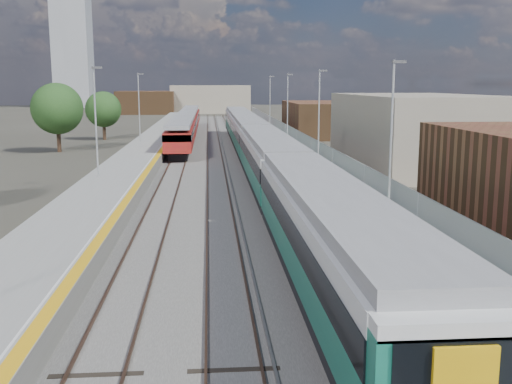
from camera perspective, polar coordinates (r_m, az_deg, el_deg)
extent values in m
plane|color=#47443A|center=(58.00, -1.95, 2.97)|extent=(320.00, 320.00, 0.00)
cube|color=#565451|center=(60.43, -4.20, 3.27)|extent=(10.50, 155.00, 0.06)
cube|color=#4C3323|center=(62.99, -1.45, 3.65)|extent=(0.07, 160.00, 0.14)
cube|color=#4C3323|center=(63.08, -0.14, 3.67)|extent=(0.07, 160.00, 0.14)
cube|color=#4C3323|center=(62.90, -4.64, 3.61)|extent=(0.07, 160.00, 0.14)
cube|color=#4C3323|center=(62.91, -3.33, 3.63)|extent=(0.07, 160.00, 0.14)
cube|color=#4C3323|center=(63.00, -7.83, 3.56)|extent=(0.07, 160.00, 0.14)
cube|color=#4C3323|center=(62.94, -6.52, 3.59)|extent=(0.07, 160.00, 0.14)
cube|color=gray|center=(62.97, -1.75, 3.64)|extent=(0.08, 160.00, 0.10)
cube|color=gray|center=(62.92, -3.03, 3.63)|extent=(0.08, 160.00, 0.10)
cube|color=slate|center=(60.87, 2.89, 3.78)|extent=(4.70, 155.00, 1.00)
cube|color=gray|center=(60.82, 2.89, 4.26)|extent=(4.70, 155.00, 0.03)
cube|color=gold|center=(60.58, 0.92, 4.26)|extent=(0.40, 155.00, 0.01)
cube|color=gray|center=(61.08, 4.95, 4.82)|extent=(0.06, 155.00, 1.20)
cylinder|color=#9EA0A3|center=(30.98, 12.75, 5.24)|extent=(0.12, 0.12, 7.50)
cube|color=#4C4C4F|center=(30.97, 13.48, 11.97)|extent=(0.70, 0.18, 0.14)
cylinder|color=#9EA0A3|center=(50.39, 6.01, 7.27)|extent=(0.12, 0.12, 7.50)
cube|color=#4C4C4F|center=(50.38, 6.38, 11.42)|extent=(0.70, 0.18, 0.14)
cylinder|color=#9EA0A3|center=(70.13, 3.02, 8.13)|extent=(0.12, 0.12, 7.50)
cube|color=#4C4C4F|center=(70.12, 3.26, 11.11)|extent=(0.70, 0.18, 0.14)
cylinder|color=#9EA0A3|center=(89.99, 1.34, 8.61)|extent=(0.12, 0.12, 7.50)
cube|color=#4C4C4F|center=(89.98, 1.51, 10.93)|extent=(0.70, 0.18, 0.14)
cube|color=slate|center=(60.72, -10.64, 3.60)|extent=(4.30, 155.00, 1.00)
cube|color=gray|center=(60.66, -10.66, 4.08)|extent=(4.30, 155.00, 0.03)
cube|color=gold|center=(60.49, -8.87, 4.13)|extent=(0.45, 155.00, 0.01)
cube|color=silver|center=(60.51, -9.20, 4.13)|extent=(0.08, 155.00, 0.01)
cylinder|color=#9EA0A3|center=(42.26, -15.02, 6.42)|extent=(0.12, 0.12, 7.50)
cube|color=#4C4C4F|center=(42.15, -14.91, 11.38)|extent=(0.70, 0.18, 0.14)
cylinder|color=#9EA0A3|center=(67.96, -11.07, 7.89)|extent=(0.12, 0.12, 7.50)
cube|color=#4C4C4F|center=(67.89, -10.97, 10.98)|extent=(0.70, 0.18, 0.14)
cube|color=gray|center=(55.82, 14.99, 5.65)|extent=(11.00, 22.00, 6.40)
cube|color=brown|center=(87.03, 5.83, 6.94)|extent=(8.00, 18.00, 4.80)
cube|color=gray|center=(157.53, -4.36, 8.82)|extent=(20.00, 14.00, 7.00)
cube|color=brown|center=(153.33, -10.41, 8.39)|extent=(14.00, 12.00, 5.60)
cube|color=gray|center=(202.39, -17.09, 13.40)|extent=(11.00, 11.00, 40.00)
cube|color=black|center=(20.84, 7.01, -7.79)|extent=(2.82, 20.22, 0.48)
cube|color=#125E47|center=(20.60, 7.06, -5.60)|extent=(2.92, 20.22, 1.18)
cube|color=black|center=(20.37, 7.12, -3.07)|extent=(2.99, 20.22, 0.81)
cube|color=silver|center=(20.23, 7.16, -1.30)|extent=(2.92, 20.22, 0.50)
cube|color=gray|center=(20.15, 7.18, -0.09)|extent=(2.59, 20.22, 0.41)
cube|color=black|center=(40.84, 1.25, 1.19)|extent=(2.82, 20.22, 0.48)
cube|color=#125E47|center=(40.72, 1.25, 2.34)|extent=(2.92, 20.22, 1.18)
cube|color=black|center=(40.60, 1.26, 3.65)|extent=(2.99, 20.22, 0.81)
cube|color=silver|center=(40.53, 1.26, 4.55)|extent=(2.92, 20.22, 0.50)
cube|color=gray|center=(40.49, 1.26, 5.16)|extent=(2.59, 20.22, 0.41)
cube|color=black|center=(61.31, -0.70, 4.23)|extent=(2.82, 20.22, 0.48)
cube|color=#125E47|center=(61.23, -0.70, 5.00)|extent=(2.92, 20.22, 1.18)
cube|color=black|center=(61.15, -0.70, 5.87)|extent=(2.99, 20.22, 0.81)
cube|color=silver|center=(61.11, -0.70, 6.47)|extent=(2.92, 20.22, 0.50)
cube|color=gray|center=(61.08, -0.70, 6.88)|extent=(2.59, 20.22, 0.41)
cube|color=black|center=(81.91, -1.67, 5.74)|extent=(2.82, 20.22, 0.48)
cube|color=#125E47|center=(81.85, -1.67, 6.32)|extent=(2.92, 20.22, 1.18)
cube|color=black|center=(81.79, -1.68, 6.97)|extent=(2.99, 20.22, 0.81)
cube|color=silver|center=(81.76, -1.68, 7.42)|extent=(2.92, 20.22, 0.50)
cube|color=gray|center=(81.74, -1.68, 7.73)|extent=(2.59, 20.22, 0.41)
cube|color=black|center=(10.61, 19.17, -15.37)|extent=(2.38, 0.06, 0.83)
cube|color=black|center=(64.63, -7.12, 4.04)|extent=(1.79, 15.22, 0.62)
cube|color=maroon|center=(64.49, -7.14, 5.36)|extent=(2.64, 17.90, 1.88)
cube|color=black|center=(64.45, -7.15, 5.78)|extent=(2.69, 17.90, 0.66)
cube|color=gray|center=(64.38, -7.17, 6.61)|extent=(2.36, 17.90, 0.38)
cube|color=black|center=(82.93, -6.56, 5.41)|extent=(1.79, 15.22, 0.62)
cube|color=maroon|center=(82.82, -6.58, 6.44)|extent=(2.64, 17.90, 1.88)
cube|color=black|center=(82.79, -6.59, 6.76)|extent=(2.69, 17.90, 0.66)
cube|color=gray|center=(82.74, -6.60, 7.41)|extent=(2.36, 17.90, 0.38)
cube|color=black|center=(101.28, -6.21, 6.28)|extent=(1.79, 15.22, 0.62)
cube|color=maroon|center=(101.19, -6.22, 7.12)|extent=(2.64, 17.90, 1.88)
cube|color=black|center=(101.16, -6.23, 7.39)|extent=(2.69, 17.90, 0.66)
cube|color=gray|center=(101.12, -6.24, 7.92)|extent=(2.36, 17.90, 0.38)
cylinder|color=#382619|center=(68.83, -18.26, 4.71)|extent=(0.44, 0.44, 2.62)
sphere|color=#1C3F18|center=(68.62, -18.42, 7.54)|extent=(5.52, 5.52, 5.52)
cylinder|color=#382619|center=(82.64, -14.25, 5.62)|extent=(0.44, 0.44, 2.24)
sphere|color=#1C3F18|center=(82.47, -14.34, 7.64)|extent=(4.72, 4.72, 4.72)
cylinder|color=#382619|center=(81.69, 12.63, 5.53)|extent=(0.44, 0.44, 1.94)
sphere|color=#1C3F18|center=(81.53, 12.70, 7.30)|extent=(4.09, 4.09, 4.09)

